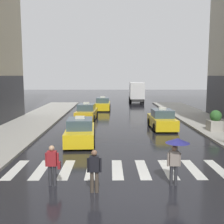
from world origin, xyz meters
name	(u,v)px	position (x,y,z in m)	size (l,w,h in m)	color
ground_plane	(136,197)	(0.00, 0.00, 0.00)	(160.00, 160.00, 0.00)	black
crosswalk_markings	(130,169)	(0.00, 3.00, 0.00)	(11.30, 2.80, 0.01)	silver
taxi_lead	(80,132)	(-2.90, 8.24, 0.72)	(2.10, 4.62, 1.80)	yellow
taxi_second	(162,120)	(3.43, 13.21, 0.72)	(1.98, 4.57, 1.80)	yellow
taxi_third	(87,113)	(-3.28, 17.88, 0.72)	(2.13, 4.63, 1.80)	gold
taxi_fourth	(103,104)	(-1.85, 25.91, 0.72)	(1.99, 4.57, 1.80)	yellow
box_truck	(136,92)	(3.45, 35.70, 1.85)	(2.51, 7.61, 3.35)	#2D2D2D
pedestrian_with_umbrella	(176,149)	(1.69, 1.08, 1.52)	(0.96, 0.96, 1.94)	#333338
pedestrian_with_handbag	(52,163)	(-3.25, 1.09, 0.93)	(0.60, 0.24, 1.65)	#333338
pedestrian_plain_coat	(94,168)	(-1.54, 0.41, 0.94)	(0.55, 0.24, 1.65)	#473D33
planter_mid_block	(215,121)	(7.29, 11.55, 0.87)	(1.10, 1.10, 1.60)	#A8A399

